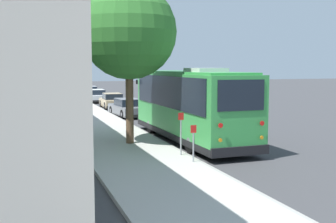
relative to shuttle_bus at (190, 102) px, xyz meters
name	(u,v)px	position (x,y,z in m)	size (l,w,h in m)	color
ground_plane	(187,137)	(1.20, -0.36, -1.89)	(160.00, 160.00, 0.00)	#3D3D3F
sidewalk_slab	(114,139)	(1.20, 3.49, -1.81)	(80.00, 3.79, 0.15)	#B2AFA8
curb_strip	(152,137)	(1.20, 1.53, -1.81)	(80.00, 0.14, 0.15)	#9D9A94
shuttle_bus	(190,102)	(0.00, 0.00, 0.00)	(10.03, 2.77, 3.53)	green
parked_sedan_gray	(128,108)	(10.76, 0.49, -1.29)	(4.69, 2.02, 1.29)	slate
parked_sedan_tan	(112,101)	(17.09, 0.30, -1.30)	(4.16, 1.87, 1.28)	tan
parked_sedan_white	(97,96)	(23.45, 0.61, -1.29)	(4.33, 1.76, 1.28)	silver
parked_sedan_silver	(90,92)	(29.70, 0.33, -1.27)	(4.75, 2.00, 1.32)	#A8AAAF
parked_sedan_navy	(82,89)	(36.29, 0.34, -1.29)	(4.64, 1.82, 1.28)	#19234C
street_tree	(128,25)	(-0.30, 3.08, 3.52)	(4.23, 4.23, 7.73)	brown
sign_post_near	(193,143)	(-4.83, 1.81, -1.04)	(0.06, 0.22, 1.35)	gray
sign_post_far	(181,133)	(-3.56, 1.81, -0.88)	(0.06, 0.22, 1.66)	gray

